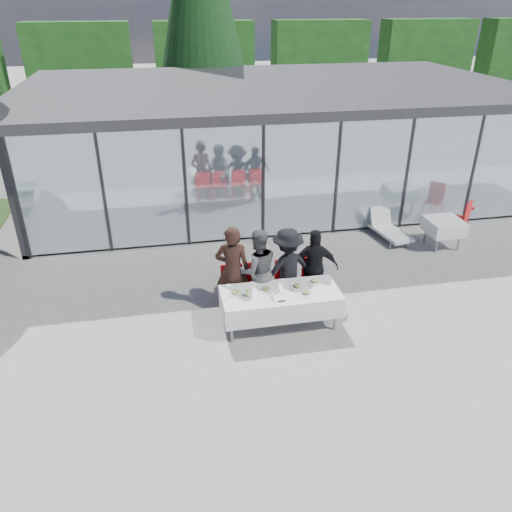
# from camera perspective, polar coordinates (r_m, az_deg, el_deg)

# --- Properties ---
(ground) EXTENTS (90.00, 90.00, 0.00)m
(ground) POSITION_cam_1_polar(r_m,az_deg,el_deg) (9.71, -0.39, -8.67)
(ground) COLOR gray
(ground) RESTS_ON ground
(pavilion) EXTENTS (14.80, 8.80, 3.44)m
(pavilion) POSITION_cam_1_polar(r_m,az_deg,el_deg) (16.63, 1.22, 15.03)
(pavilion) COLOR gray
(pavilion) RESTS_ON ground
(treeline) EXTENTS (62.50, 2.00, 4.40)m
(treeline) POSITION_cam_1_polar(r_m,az_deg,el_deg) (35.89, -12.74, 21.22)
(treeline) COLOR #133811
(treeline) RESTS_ON ground
(dining_table) EXTENTS (2.26, 0.96, 0.75)m
(dining_table) POSITION_cam_1_polar(r_m,az_deg,el_deg) (9.61, 2.80, -5.21)
(dining_table) COLOR silver
(dining_table) RESTS_ON ground
(diner_a) EXTENTS (0.82, 0.82, 1.87)m
(diner_a) POSITION_cam_1_polar(r_m,az_deg,el_deg) (9.86, -2.70, -1.61)
(diner_a) COLOR black
(diner_a) RESTS_ON ground
(diner_chair_a) EXTENTS (0.44, 0.44, 0.97)m
(diner_chair_a) POSITION_cam_1_polar(r_m,az_deg,el_deg) (10.11, -2.69, -3.44)
(diner_chair_a) COLOR red
(diner_chair_a) RESTS_ON ground
(diner_b) EXTENTS (0.92, 0.92, 1.76)m
(diner_b) POSITION_cam_1_polar(r_m,az_deg,el_deg) (9.96, 0.17, -1.64)
(diner_b) COLOR #515151
(diner_b) RESTS_ON ground
(diner_chair_b) EXTENTS (0.44, 0.44, 0.97)m
(diner_chair_b) POSITION_cam_1_polar(r_m,az_deg,el_deg) (10.18, 0.11, -3.16)
(diner_chair_b) COLOR red
(diner_chair_b) RESTS_ON ground
(diner_c) EXTENTS (1.35, 1.35, 1.72)m
(diner_c) POSITION_cam_1_polar(r_m,az_deg,el_deg) (10.09, 3.58, -1.41)
(diner_c) COLOR black
(diner_c) RESTS_ON ground
(diner_chair_c) EXTENTS (0.44, 0.44, 0.97)m
(diner_chair_c) POSITION_cam_1_polar(r_m,az_deg,el_deg) (10.30, 3.45, -2.83)
(diner_chair_c) COLOR red
(diner_chair_c) RESTS_ON ground
(diner_d) EXTENTS (1.14, 1.14, 1.65)m
(diner_d) POSITION_cam_1_polar(r_m,az_deg,el_deg) (10.26, 6.71, -1.28)
(diner_d) COLOR black
(diner_d) RESTS_ON ground
(diner_chair_d) EXTENTS (0.44, 0.44, 0.97)m
(diner_chair_d) POSITION_cam_1_polar(r_m,az_deg,el_deg) (10.44, 6.54, -2.51)
(diner_chair_d) COLOR red
(diner_chair_d) RESTS_ON ground
(plate_a) EXTENTS (0.27, 0.27, 0.07)m
(plate_a) POSITION_cam_1_polar(r_m,az_deg,el_deg) (9.43, -2.39, -4.21)
(plate_a) COLOR silver
(plate_a) RESTS_ON dining_table
(plate_b) EXTENTS (0.27, 0.27, 0.07)m
(plate_b) POSITION_cam_1_polar(r_m,az_deg,el_deg) (9.53, 1.14, -3.83)
(plate_b) COLOR silver
(plate_b) RESTS_ON dining_table
(plate_c) EXTENTS (0.27, 0.27, 0.07)m
(plate_c) POSITION_cam_1_polar(r_m,az_deg,el_deg) (9.66, 4.75, -3.45)
(plate_c) COLOR silver
(plate_c) RESTS_ON dining_table
(plate_d) EXTENTS (0.27, 0.27, 0.07)m
(plate_d) POSITION_cam_1_polar(r_m,az_deg,el_deg) (9.85, 6.74, -2.89)
(plate_d) COLOR silver
(plate_d) RESTS_ON dining_table
(plate_extra) EXTENTS (0.27, 0.27, 0.07)m
(plate_extra) POSITION_cam_1_polar(r_m,az_deg,el_deg) (9.47, 5.72, -4.21)
(plate_extra) COLOR silver
(plate_extra) RESTS_ON dining_table
(juice_bottle) EXTENTS (0.06, 0.06, 0.14)m
(juice_bottle) POSITION_cam_1_polar(r_m,az_deg,el_deg) (9.32, -0.97, -4.29)
(juice_bottle) COLOR #89C552
(juice_bottle) RESTS_ON dining_table
(drinking_glasses) EXTENTS (0.07, 0.07, 0.10)m
(drinking_glasses) POSITION_cam_1_polar(r_m,az_deg,el_deg) (9.26, 1.88, -4.65)
(drinking_glasses) COLOR silver
(drinking_glasses) RESTS_ON dining_table
(folded_eyeglasses) EXTENTS (0.14, 0.03, 0.01)m
(folded_eyeglasses) POSITION_cam_1_polar(r_m,az_deg,el_deg) (9.22, 2.95, -5.17)
(folded_eyeglasses) COLOR black
(folded_eyeglasses) RESTS_ON dining_table
(spare_table_right) EXTENTS (0.86, 0.86, 0.74)m
(spare_table_right) POSITION_cam_1_polar(r_m,az_deg,el_deg) (13.55, 20.68, 3.18)
(spare_table_right) COLOR silver
(spare_table_right) RESTS_ON ground
(spare_chair_a) EXTENTS (0.62, 0.62, 0.97)m
(spare_chair_a) POSITION_cam_1_polar(r_m,az_deg,el_deg) (15.50, 22.69, 5.75)
(spare_chair_a) COLOR red
(spare_chair_a) RESTS_ON ground
(spare_chair_b) EXTENTS (0.62, 0.62, 0.97)m
(spare_chair_b) POSITION_cam_1_polar(r_m,az_deg,el_deg) (14.41, 22.52, 4.20)
(spare_chair_b) COLOR red
(spare_chair_b) RESTS_ON ground
(lounger) EXTENTS (0.82, 1.41, 0.72)m
(lounger) POSITION_cam_1_polar(r_m,az_deg,el_deg) (13.79, 14.81, 3.16)
(lounger) COLOR silver
(lounger) RESTS_ON ground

